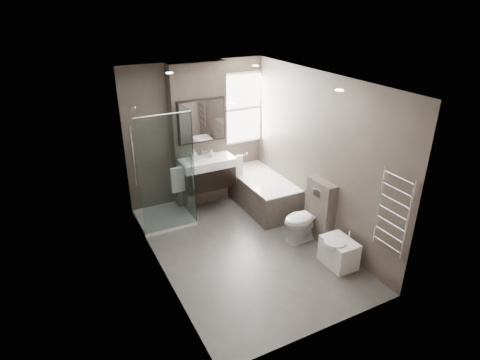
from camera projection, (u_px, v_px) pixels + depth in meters
room at (245, 172)px, 5.71m from camera, size 2.70×3.90×2.70m
vanity_pier at (199, 137)px, 7.15m from camera, size 1.00×0.25×2.60m
vanity at (208, 172)px, 7.10m from camera, size 0.95×0.47×0.66m
mirror_cabinet at (202, 121)px, 6.88m from camera, size 0.86×0.08×0.76m
towel_left at (178, 180)px, 6.86m from camera, size 0.24×0.06×0.44m
towel_right at (236, 168)px, 7.32m from camera, size 0.24×0.06×0.44m
shower_enclosure at (169, 195)px, 6.83m from camera, size 0.90×0.90×2.00m
bathtub at (261, 190)px, 7.40m from camera, size 0.75×1.60×0.57m
window at (241, 109)px, 7.44m from camera, size 0.98×0.06×1.33m
toilet at (305, 219)px, 6.35m from camera, size 0.75×0.47×0.74m
cistern_box at (320, 210)px, 6.35m from camera, size 0.19×0.55×1.00m
bidet at (339, 252)px, 5.79m from camera, size 0.44×0.51×0.53m
towel_radiator at (393, 212)px, 5.02m from camera, size 0.03×0.49×1.10m
soap_bottle_a at (194, 155)px, 6.88m from camera, size 0.09×0.09×0.20m
soap_bottle_b at (211, 153)px, 7.04m from camera, size 0.11×0.11×0.14m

